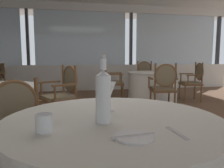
# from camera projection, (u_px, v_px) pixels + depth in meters

# --- Properties ---
(ground_plane) EXTENTS (14.43, 14.43, 0.00)m
(ground_plane) POSITION_uv_depth(u_px,v_px,m) (98.00, 130.00, 3.26)
(ground_plane) COLOR brown
(window_wall_far) EXTENTS (10.66, 0.14, 2.84)m
(window_wall_far) POSITION_uv_depth(u_px,v_px,m) (82.00, 56.00, 7.19)
(window_wall_far) COLOR silver
(window_wall_far) RESTS_ON ground_plane
(side_plate) EXTENTS (0.18, 0.18, 0.01)m
(side_plate) POSITION_uv_depth(u_px,v_px,m) (134.00, 137.00, 0.96)
(side_plate) COLOR white
(side_plate) RESTS_ON foreground_table
(butter_knife) EXTENTS (0.21, 0.04, 0.00)m
(butter_knife) POSITION_uv_depth(u_px,v_px,m) (134.00, 136.00, 0.96)
(butter_knife) COLOR silver
(butter_knife) RESTS_ON foreground_table
(dinner_fork) EXTENTS (0.03, 0.18, 0.00)m
(dinner_fork) POSITION_uv_depth(u_px,v_px,m) (177.00, 133.00, 1.02)
(dinner_fork) COLOR silver
(dinner_fork) RESTS_ON foreground_table
(water_bottle) EXTENTS (0.08, 0.08, 0.37)m
(water_bottle) POSITION_uv_depth(u_px,v_px,m) (103.00, 95.00, 1.17)
(water_bottle) COLOR white
(water_bottle) RESTS_ON foreground_table
(wine_glass) EXTENTS (0.08, 0.08, 0.20)m
(wine_glass) POSITION_uv_depth(u_px,v_px,m) (110.00, 90.00, 1.40)
(wine_glass) COLOR white
(wine_glass) RESTS_ON foreground_table
(water_tumbler) EXTENTS (0.08, 0.08, 0.09)m
(water_tumbler) POSITION_uv_depth(u_px,v_px,m) (44.00, 123.00, 1.03)
(water_tumbler) COLOR white
(water_tumbler) RESTS_ON foreground_table
(background_table_0) EXTENTS (1.24, 1.24, 0.73)m
(background_table_0) POSITION_uv_depth(u_px,v_px,m) (152.00, 87.00, 5.44)
(background_table_0) COLOR silver
(background_table_0) RESTS_ON ground_plane
(dining_chair_0_0) EXTENTS (0.59, 0.53, 0.98)m
(dining_chair_0_0) POSITION_uv_depth(u_px,v_px,m) (164.00, 84.00, 4.37)
(dining_chair_0_0) COLOR brown
(dining_chair_0_0) RESTS_ON ground_plane
(dining_chair_0_1) EXTENTS (0.53, 0.59, 0.97)m
(dining_chair_0_1) POSITION_uv_depth(u_px,v_px,m) (194.00, 79.00, 5.45)
(dining_chair_0_1) COLOR brown
(dining_chair_0_1) RESTS_ON ground_plane
(dining_chair_0_2) EXTENTS (0.59, 0.53, 0.99)m
(dining_chair_0_2) POSITION_uv_depth(u_px,v_px,m) (145.00, 75.00, 6.46)
(dining_chair_0_2) COLOR brown
(dining_chair_0_2) RESTS_ON ground_plane
(dining_chair_0_3) EXTENTS (0.53, 0.59, 0.98)m
(dining_chair_0_3) POSITION_uv_depth(u_px,v_px,m) (111.00, 78.00, 5.39)
(dining_chair_0_3) COLOR brown
(dining_chair_0_3) RESTS_ON ground_plane
(dining_chair_1_1) EXTENTS (0.65, 0.62, 0.91)m
(dining_chair_1_1) POSITION_uv_depth(u_px,v_px,m) (11.00, 119.00, 1.95)
(dining_chair_1_1) COLOR brown
(dining_chair_1_1) RESTS_ON ground_plane
(dining_chair_1_2) EXTENTS (0.62, 0.65, 0.97)m
(dining_chair_1_2) POSITION_uv_depth(u_px,v_px,m) (63.00, 91.00, 3.40)
(dining_chair_1_2) COLOR brown
(dining_chair_1_2) RESTS_ON ground_plane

